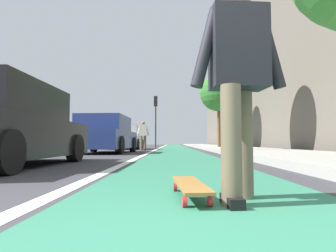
{
  "coord_description": "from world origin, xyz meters",
  "views": [
    {
      "loc": [
        -0.77,
        0.23,
        0.43
      ],
      "look_at": [
        9.05,
        0.39,
        1.01
      ],
      "focal_mm": 29.42,
      "sensor_mm": 36.0,
      "label": 1
    }
  ],
  "objects_px": {
    "parked_car_far": "(126,138)",
    "traffic_light": "(156,112)",
    "pedestrian_distant": "(143,134)",
    "street_tree_far": "(219,93)",
    "parked_car_mid": "(105,135)",
    "skateboard": "(190,186)",
    "skater_person": "(238,73)",
    "street_tree_mid": "(245,64)",
    "parked_car_near": "(4,127)"
  },
  "relations": [
    {
      "from": "parked_car_far",
      "to": "traffic_light",
      "type": "height_order",
      "value": "traffic_light"
    },
    {
      "from": "parked_car_far",
      "to": "pedestrian_distant",
      "type": "bearing_deg",
      "value": -154.6
    },
    {
      "from": "street_tree_far",
      "to": "parked_car_far",
      "type": "bearing_deg",
      "value": 90.19
    },
    {
      "from": "parked_car_mid",
      "to": "traffic_light",
      "type": "distance_m",
      "value": 11.33
    },
    {
      "from": "parked_car_mid",
      "to": "street_tree_far",
      "type": "bearing_deg",
      "value": -41.75
    },
    {
      "from": "skateboard",
      "to": "skater_person",
      "type": "distance_m",
      "value": 0.92
    },
    {
      "from": "skater_person",
      "to": "pedestrian_distant",
      "type": "height_order",
      "value": "skater_person"
    },
    {
      "from": "skateboard",
      "to": "parked_car_mid",
      "type": "xyz_separation_m",
      "value": [
        8.95,
        2.87,
        0.62
      ]
    },
    {
      "from": "parked_car_mid",
      "to": "parked_car_far",
      "type": "xyz_separation_m",
      "value": [
        6.36,
        0.2,
        -0.01
      ]
    },
    {
      "from": "parked_car_far",
      "to": "parked_car_mid",
      "type": "bearing_deg",
      "value": -178.21
    },
    {
      "from": "skateboard",
      "to": "parked_car_far",
      "type": "relative_size",
      "value": 0.2
    },
    {
      "from": "skateboard",
      "to": "traffic_light",
      "type": "relative_size",
      "value": 0.21
    },
    {
      "from": "parked_car_mid",
      "to": "parked_car_far",
      "type": "relative_size",
      "value": 0.97
    },
    {
      "from": "skateboard",
      "to": "skater_person",
      "type": "relative_size",
      "value": 0.52
    },
    {
      "from": "skateboard",
      "to": "street_tree_mid",
      "type": "xyz_separation_m",
      "value": [
        8.93,
        -2.82,
        3.51
      ]
    },
    {
      "from": "street_tree_far",
      "to": "pedestrian_distant",
      "type": "height_order",
      "value": "street_tree_far"
    },
    {
      "from": "street_tree_mid",
      "to": "street_tree_far",
      "type": "bearing_deg",
      "value": 0.0
    },
    {
      "from": "parked_car_mid",
      "to": "street_tree_far",
      "type": "relative_size",
      "value": 0.87
    },
    {
      "from": "street_tree_mid",
      "to": "skater_person",
      "type": "bearing_deg",
      "value": 164.73
    },
    {
      "from": "parked_car_far",
      "to": "pedestrian_distant",
      "type": "height_order",
      "value": "pedestrian_distant"
    },
    {
      "from": "parked_car_near",
      "to": "parked_car_mid",
      "type": "distance_m",
      "value": 6.32
    },
    {
      "from": "skateboard",
      "to": "parked_car_far",
      "type": "distance_m",
      "value": 15.62
    },
    {
      "from": "traffic_light",
      "to": "skater_person",
      "type": "bearing_deg",
      "value": -174.78
    },
    {
      "from": "skater_person",
      "to": "parked_car_far",
      "type": "distance_m",
      "value": 15.83
    },
    {
      "from": "traffic_light",
      "to": "street_tree_far",
      "type": "distance_m",
      "value": 6.4
    },
    {
      "from": "parked_car_mid",
      "to": "traffic_light",
      "type": "relative_size",
      "value": 1.0
    },
    {
      "from": "skateboard",
      "to": "parked_car_near",
      "type": "xyz_separation_m",
      "value": [
        2.63,
        3.11,
        0.6
      ]
    },
    {
      "from": "parked_car_near",
      "to": "traffic_light",
      "type": "distance_m",
      "value": 17.57
    },
    {
      "from": "parked_car_near",
      "to": "parked_car_far",
      "type": "height_order",
      "value": "parked_car_far"
    },
    {
      "from": "skateboard",
      "to": "parked_car_near",
      "type": "height_order",
      "value": "parked_car_near"
    },
    {
      "from": "parked_car_mid",
      "to": "traffic_light",
      "type": "height_order",
      "value": "traffic_light"
    },
    {
      "from": "traffic_light",
      "to": "parked_car_mid",
      "type": "bearing_deg",
      "value": 172.92
    },
    {
      "from": "parked_car_far",
      "to": "street_tree_far",
      "type": "relative_size",
      "value": 0.9
    },
    {
      "from": "parked_car_mid",
      "to": "parked_car_far",
      "type": "height_order",
      "value": "parked_car_mid"
    },
    {
      "from": "skateboard",
      "to": "parked_car_near",
      "type": "bearing_deg",
      "value": 49.74
    },
    {
      "from": "street_tree_mid",
      "to": "pedestrian_distant",
      "type": "height_order",
      "value": "street_tree_mid"
    },
    {
      "from": "skater_person",
      "to": "skateboard",
      "type": "bearing_deg",
      "value": 66.6
    },
    {
      "from": "parked_car_mid",
      "to": "street_tree_mid",
      "type": "xyz_separation_m",
      "value": [
        -0.01,
        -5.69,
        2.89
      ]
    },
    {
      "from": "parked_car_mid",
      "to": "pedestrian_distant",
      "type": "xyz_separation_m",
      "value": [
        3.46,
        -1.17,
        0.17
      ]
    },
    {
      "from": "parked_car_mid",
      "to": "pedestrian_distant",
      "type": "distance_m",
      "value": 3.66
    },
    {
      "from": "parked_car_mid",
      "to": "traffic_light",
      "type": "bearing_deg",
      "value": -7.08
    },
    {
      "from": "skater_person",
      "to": "pedestrian_distant",
      "type": "relative_size",
      "value": 1.06
    },
    {
      "from": "street_tree_far",
      "to": "pedestrian_distant",
      "type": "bearing_deg",
      "value": 122.83
    },
    {
      "from": "traffic_light",
      "to": "street_tree_far",
      "type": "xyz_separation_m",
      "value": [
        -4.66,
        -4.32,
        0.7
      ]
    },
    {
      "from": "skateboard",
      "to": "parked_car_far",
      "type": "bearing_deg",
      "value": 11.33
    },
    {
      "from": "skater_person",
      "to": "street_tree_mid",
      "type": "xyz_separation_m",
      "value": [
        9.08,
        -2.48,
        2.67
      ]
    },
    {
      "from": "parked_car_near",
      "to": "parked_car_mid",
      "type": "height_order",
      "value": "parked_car_mid"
    },
    {
      "from": "parked_car_mid",
      "to": "street_tree_mid",
      "type": "relative_size",
      "value": 0.87
    },
    {
      "from": "skater_person",
      "to": "street_tree_far",
      "type": "bearing_deg",
      "value": -9.1
    },
    {
      "from": "skateboard",
      "to": "street_tree_far",
      "type": "distance_m",
      "value": 15.97
    }
  ]
}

